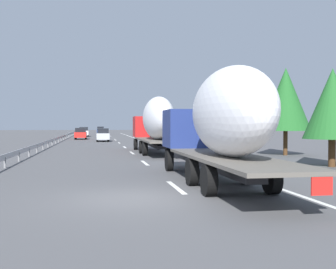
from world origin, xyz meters
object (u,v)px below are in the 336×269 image
Objects in this scene: truck_lead at (156,122)px; road_sign at (154,126)px; truck_trailing at (220,121)px; car_white_van at (84,132)px; car_silver_hatch at (103,135)px; car_blue_sedan at (100,130)px; car_red_compact at (81,134)px.

truck_lead reaches higher than road_sign.
truck_lead is at bearing 0.00° from truck_trailing.
car_white_van is 27.72m from road_sign.
car_white_van is (24.02, 3.25, 0.01)m from car_silver_hatch.
road_sign reaches higher than car_silver_hatch.
car_blue_sedan is at bearing -0.21° from car_silver_hatch.
car_silver_hatch is (-9.06, -3.33, 0.00)m from car_red_compact.
truck_lead reaches higher than car_red_compact.
car_red_compact is at bearing 174.09° from car_blue_sedan.
truck_trailing is 3.30× the size of car_blue_sedan.
car_white_van is (49.08, 7.05, -1.62)m from truck_lead.
car_blue_sedan is at bearing 2.44° from truck_trailing.
road_sign is (40.69, -3.10, -0.36)m from truck_trailing.
truck_lead is 3.07× the size of car_red_compact.
truck_lead is at bearing -176.93° from car_blue_sedan.
car_red_compact is at bearing 11.79° from truck_lead.
car_white_van is at bearing 7.72° from car_silver_hatch.
truck_trailing is at bearing -180.00° from truck_lead.
car_white_van is at bearing 8.17° from truck_lead.
car_white_van is at bearing 21.49° from road_sign.
car_blue_sedan is at bearing -10.34° from car_white_van.
truck_lead is 3.19× the size of car_white_van.
truck_trailing reaches higher than car_white_van.
road_sign reaches higher than car_blue_sedan.
truck_lead is at bearing -171.39° from car_silver_hatch.
truck_trailing is at bearing -174.89° from car_silver_hatch.
truck_lead is at bearing -168.21° from car_red_compact.
car_silver_hatch is 1.50× the size of road_sign.
road_sign is at bearing -104.27° from car_silver_hatch.
truck_trailing is at bearing -173.95° from car_white_van.
car_red_compact is (51.51, 7.12, -1.57)m from truck_trailing.
truck_trailing is 52.02m from car_red_compact.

